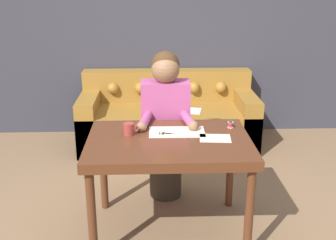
# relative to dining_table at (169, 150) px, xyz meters

# --- Properties ---
(ground_plane) EXTENTS (16.00, 16.00, 0.00)m
(ground_plane) POSITION_rel_dining_table_xyz_m (-0.01, -0.10, -0.67)
(ground_plane) COLOR #846647
(wall_back) EXTENTS (8.00, 0.06, 2.60)m
(wall_back) POSITION_rel_dining_table_xyz_m (-0.01, 2.22, 0.63)
(wall_back) COLOR #383842
(wall_back) RESTS_ON ground_plane
(dining_table) EXTENTS (1.17, 0.83, 0.75)m
(dining_table) POSITION_rel_dining_table_xyz_m (0.00, 0.00, 0.00)
(dining_table) COLOR #562D19
(dining_table) RESTS_ON ground_plane
(couch) EXTENTS (1.96, 0.86, 0.80)m
(couch) POSITION_rel_dining_table_xyz_m (0.06, 1.79, -0.38)
(couch) COLOR olive
(couch) RESTS_ON ground_plane
(person) EXTENTS (0.47, 0.57, 1.28)m
(person) POSITION_rel_dining_table_xyz_m (-0.00, 0.55, 0.00)
(person) COLOR #33281E
(person) RESTS_ON ground_plane
(pattern_paper_main) EXTENTS (0.41, 0.24, 0.00)m
(pattern_paper_main) POSITION_rel_dining_table_xyz_m (0.06, 0.13, 0.08)
(pattern_paper_main) COLOR beige
(pattern_paper_main) RESTS_ON dining_table
(pattern_paper_offcut) EXTENTS (0.23, 0.18, 0.00)m
(pattern_paper_offcut) POSITION_rel_dining_table_xyz_m (0.33, -0.00, 0.08)
(pattern_paper_offcut) COLOR beige
(pattern_paper_offcut) RESTS_ON dining_table
(scissors) EXTENTS (0.22, 0.08, 0.01)m
(scissors) POSITION_rel_dining_table_xyz_m (-0.00, 0.10, 0.09)
(scissors) COLOR silver
(scissors) RESTS_ON dining_table
(mug) EXTENTS (0.11, 0.08, 0.09)m
(mug) POSITION_rel_dining_table_xyz_m (-0.29, 0.09, 0.13)
(mug) COLOR #9E3833
(mug) RESTS_ON dining_table
(thread_spool) EXTENTS (0.04, 0.04, 0.05)m
(thread_spool) POSITION_rel_dining_table_xyz_m (0.48, 0.22, 0.11)
(thread_spool) COLOR red
(thread_spool) RESTS_ON dining_table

